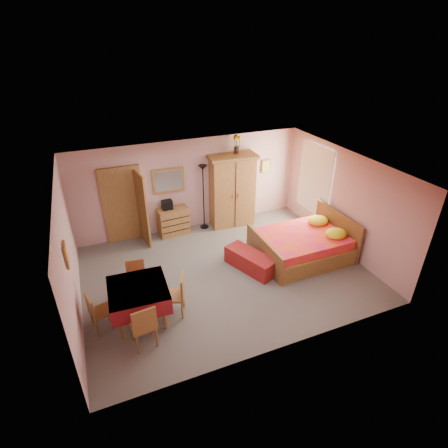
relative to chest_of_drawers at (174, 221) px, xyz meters
name	(u,v)px	position (x,y,z in m)	size (l,w,h in m)	color
floor	(225,272)	(0.64, -2.24, -0.39)	(6.50, 6.50, 0.00)	slate
ceiling	(225,169)	(0.64, -2.24, 2.21)	(6.50, 6.50, 0.00)	brown
wall_back	(191,185)	(0.64, 0.26, 0.91)	(6.50, 0.10, 2.60)	#C6928F
wall_front	(283,293)	(0.64, -4.74, 0.91)	(6.50, 0.10, 2.60)	#C6928F
wall_left	(68,256)	(-2.61, -2.24, 0.91)	(0.10, 5.00, 2.60)	#C6928F
wall_right	(343,201)	(3.89, -2.24, 0.91)	(0.10, 5.00, 2.60)	#C6928F
doorway	(123,205)	(-1.26, 0.23, 0.63)	(1.06, 0.12, 2.15)	#9E6B35
window	(315,180)	(3.85, -1.04, 1.06)	(0.08, 1.40, 1.95)	white
picture_left	(66,255)	(-2.58, -2.84, 1.31)	(0.04, 0.32, 0.42)	orange
picture_back	(266,166)	(2.99, 0.23, 1.16)	(0.30, 0.04, 0.40)	#D8BF59
chest_of_drawers	(174,221)	(0.00, 0.00, 0.00)	(0.84, 0.42, 0.79)	#926031
wall_mirror	(169,180)	(0.00, 0.21, 1.16)	(0.86, 0.05, 0.68)	white
stereo	(167,205)	(-0.13, 0.04, 0.52)	(0.28, 0.20, 0.26)	black
floor_lamp	(204,198)	(0.92, 0.03, 0.56)	(0.24, 0.24, 1.91)	black
wardrobe	(232,191)	(1.76, -0.05, 0.67)	(1.35, 0.70, 2.12)	#A26D36
sunflower_vase	(237,144)	(1.93, 0.05, 1.98)	(0.21, 0.21, 0.51)	yellow
bed	(302,239)	(2.69, -2.33, 0.13)	(2.25, 1.77, 1.04)	#E41656
bench	(250,261)	(1.26, -2.34, -0.18)	(0.49, 1.32, 0.44)	maroon
dining_table	(140,304)	(-1.50, -3.05, 0.01)	(1.11, 1.11, 0.81)	maroon
chair_south	(143,324)	(-1.56, -3.70, 0.08)	(0.43, 0.43, 0.96)	olive
chair_north	(137,281)	(-1.43, -2.35, 0.03)	(0.39, 0.39, 0.85)	#A27036
chair_west	(101,311)	(-2.23, -3.00, 0.03)	(0.38, 0.38, 0.84)	olive
chair_east	(174,295)	(-0.83, -3.13, 0.07)	(0.42, 0.42, 0.93)	#AC7E3A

